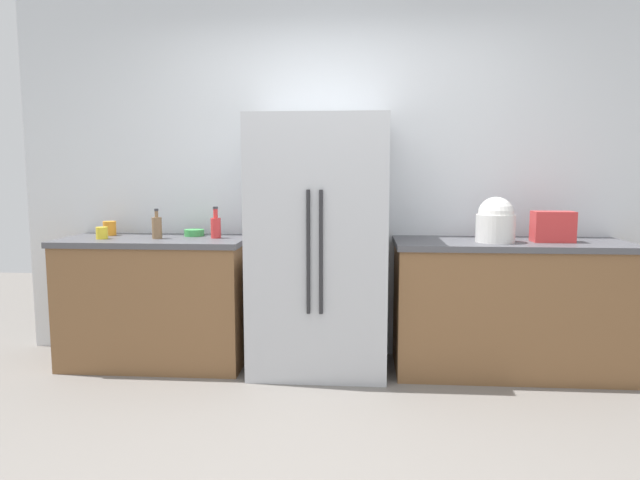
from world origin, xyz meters
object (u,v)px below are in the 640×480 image
(rice_cooker, at_px, (496,221))
(bottle_a, at_px, (216,226))
(refrigerator, at_px, (319,246))
(bowl_a, at_px, (194,233))
(cup_a, at_px, (102,233))
(bottle_b, at_px, (157,227))
(cup_b, at_px, (110,228))
(toaster, at_px, (553,227))

(rice_cooker, xyz_separation_m, bottle_a, (-1.92, 0.09, -0.06))
(refrigerator, distance_m, rice_cooker, 1.19)
(refrigerator, relative_size, bowl_a, 12.18)
(bowl_a, bearing_deg, cup_a, -159.02)
(rice_cooker, bearing_deg, bowl_a, 174.42)
(bottle_b, distance_m, bowl_a, 0.28)
(bottle_a, relative_size, cup_a, 2.67)
(cup_a, bearing_deg, cup_b, 101.90)
(bottle_b, relative_size, cup_b, 2.02)
(bottle_a, bearing_deg, bottle_b, -171.22)
(cup_a, bearing_deg, toaster, 1.06)
(bottle_b, relative_size, bowl_a, 1.47)
(cup_a, distance_m, bowl_a, 0.63)
(bottle_a, bearing_deg, cup_b, 172.10)
(rice_cooker, xyz_separation_m, bowl_a, (-2.11, 0.21, -0.12))
(cup_a, bearing_deg, bowl_a, 20.98)
(toaster, distance_m, bottle_b, 2.70)
(toaster, distance_m, cup_b, 3.13)
(bowl_a, bearing_deg, bottle_a, -31.14)
(toaster, relative_size, bottle_a, 1.18)
(rice_cooker, height_order, cup_b, rice_cooker)
(bowl_a, bearing_deg, toaster, -3.88)
(bowl_a, bearing_deg, bottle_b, -139.78)
(refrigerator, distance_m, bowl_a, 0.95)
(rice_cooker, relative_size, bottle_b, 1.43)
(toaster, bearing_deg, bottle_b, -179.79)
(toaster, bearing_deg, bottle_a, 178.69)
(toaster, distance_m, cup_a, 3.08)
(rice_cooker, relative_size, cup_a, 3.61)
(toaster, relative_size, bottle_b, 1.25)
(bottle_a, bearing_deg, cup_a, -172.02)
(bottle_b, bearing_deg, bottle_a, 8.78)
(bottle_b, bearing_deg, toaster, 0.21)
(cup_a, height_order, bowl_a, cup_a)
(rice_cooker, height_order, bottle_b, rice_cooker)
(cup_b, bearing_deg, rice_cooker, -4.27)
(bottle_a, height_order, cup_b, bottle_a)
(bottle_a, xyz_separation_m, bowl_a, (-0.19, 0.12, -0.06))
(cup_a, bearing_deg, bottle_b, 7.12)
(refrigerator, bearing_deg, cup_a, -178.53)
(bottle_b, bearing_deg, cup_a, -172.88)
(rice_cooker, relative_size, bottle_a, 1.35)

